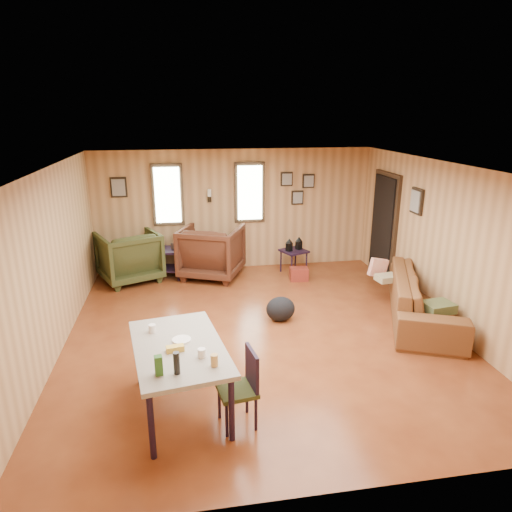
# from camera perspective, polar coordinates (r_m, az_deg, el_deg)

# --- Properties ---
(room) EXTENTS (5.54, 6.04, 2.44)m
(room) POSITION_cam_1_polar(r_m,az_deg,el_deg) (6.59, 1.63, 1.03)
(room) COLOR brown
(room) RESTS_ON ground
(sofa) EXTENTS (1.60, 2.51, 0.95)m
(sofa) POSITION_cam_1_polar(r_m,az_deg,el_deg) (7.47, 20.48, -4.01)
(sofa) COLOR brown
(sofa) RESTS_ON ground
(recliner_brown) EXTENTS (1.39, 1.35, 1.11)m
(recliner_brown) POSITION_cam_1_polar(r_m,az_deg,el_deg) (8.82, -5.56, 0.87)
(recliner_brown) COLOR #472315
(recliner_brown) RESTS_ON ground
(recliner_green) EXTENTS (1.33, 1.29, 1.06)m
(recliner_green) POSITION_cam_1_polar(r_m,az_deg,el_deg) (8.90, -15.60, 0.25)
(recliner_green) COLOR #33391A
(recliner_green) RESTS_ON ground
(end_table) EXTENTS (0.66, 0.62, 0.70)m
(end_table) POSITION_cam_1_polar(r_m,az_deg,el_deg) (8.95, -10.84, -0.23)
(end_table) COLOR black
(end_table) RESTS_ON ground
(side_table) EXTENTS (0.59, 0.59, 0.73)m
(side_table) POSITION_cam_1_polar(r_m,az_deg,el_deg) (9.02, 4.76, 0.88)
(side_table) COLOR black
(side_table) RESTS_ON ground
(cooler) EXTENTS (0.36, 0.27, 0.24)m
(cooler) POSITION_cam_1_polar(r_m,az_deg,el_deg) (8.75, 5.38, -2.25)
(cooler) COLOR maroon
(cooler) RESTS_ON ground
(backpack) EXTENTS (0.45, 0.35, 0.39)m
(backpack) POSITION_cam_1_polar(r_m,az_deg,el_deg) (7.05, 3.08, -6.62)
(backpack) COLOR black
(backpack) RESTS_ON ground
(sofa_pillows) EXTENTS (0.64, 1.75, 0.36)m
(sofa_pillows) POSITION_cam_1_polar(r_m,az_deg,el_deg) (7.37, 18.43, -3.85)
(sofa_pillows) COLOR #4A542F
(sofa_pillows) RESTS_ON sofa
(dining_table) EXTENTS (1.13, 1.63, 0.99)m
(dining_table) POSITION_cam_1_polar(r_m,az_deg,el_deg) (4.91, -9.62, -11.77)
(dining_table) COLOR gray
(dining_table) RESTS_ON ground
(dining_chair) EXTENTS (0.43, 0.43, 0.83)m
(dining_chair) POSITION_cam_1_polar(r_m,az_deg,el_deg) (4.78, -1.64, -15.66)
(dining_chair) COLOR #33391A
(dining_chair) RESTS_ON ground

